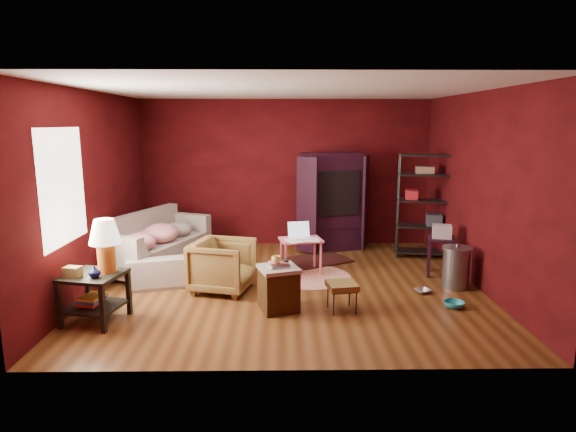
# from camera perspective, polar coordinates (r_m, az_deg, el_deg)

# --- Properties ---
(room) EXTENTS (5.54, 5.04, 2.84)m
(room) POSITION_cam_1_polar(r_m,az_deg,el_deg) (6.83, -0.31, 2.98)
(room) COLOR brown
(room) RESTS_ON ground
(sofa) EXTENTS (1.20, 2.31, 0.87)m
(sofa) POSITION_cam_1_polar(r_m,az_deg,el_deg) (8.08, -15.39, -3.17)
(sofa) COLOR gray
(sofa) RESTS_ON ground
(armchair) EXTENTS (0.91, 0.95, 0.81)m
(armchair) POSITION_cam_1_polar(r_m,az_deg,el_deg) (6.89, -7.72, -5.56)
(armchair) COLOR black
(armchair) RESTS_ON ground
(pet_bowl_steel) EXTENTS (0.22, 0.12, 0.22)m
(pet_bowl_steel) POSITION_cam_1_polar(r_m,az_deg,el_deg) (7.08, 15.68, -7.93)
(pet_bowl_steel) COLOR silver
(pet_bowl_steel) RESTS_ON ground
(pet_bowl_turquoise) EXTENTS (0.27, 0.14, 0.26)m
(pet_bowl_turquoise) POSITION_cam_1_polar(r_m,az_deg,el_deg) (6.66, 19.13, -9.17)
(pet_bowl_turquoise) COLOR teal
(pet_bowl_turquoise) RESTS_ON ground
(vase) EXTENTS (0.18, 0.18, 0.13)m
(vase) POSITION_cam_1_polar(r_m,az_deg,el_deg) (6.01, -21.95, -6.18)
(vase) COLOR #0D0E41
(vase) RESTS_ON side_table
(mug) EXTENTS (0.14, 0.13, 0.12)m
(mug) POSITION_cam_1_polar(r_m,az_deg,el_deg) (6.00, -1.40, -5.07)
(mug) COLOR #EEDA74
(mug) RESTS_ON hamper
(side_table) EXTENTS (0.75, 0.75, 1.24)m
(side_table) POSITION_cam_1_polar(r_m,az_deg,el_deg) (6.15, -21.42, -4.96)
(side_table) COLOR black
(side_table) RESTS_ON ground
(sofa_cushions) EXTENTS (1.50, 2.16, 0.85)m
(sofa_cushions) POSITION_cam_1_polar(r_m,az_deg,el_deg) (8.15, -15.46, -3.21)
(sofa_cushions) COLOR gray
(sofa_cushions) RESTS_ON sofa
(hamper) EXTENTS (0.59, 0.59, 0.66)m
(hamper) POSITION_cam_1_polar(r_m,az_deg,el_deg) (6.17, -1.11, -8.48)
(hamper) COLOR #3E240E
(hamper) RESTS_ON ground
(footstool) EXTENTS (0.41, 0.41, 0.37)m
(footstool) POSITION_cam_1_polar(r_m,az_deg,el_deg) (6.17, 6.42, -8.31)
(footstool) COLOR black
(footstool) RESTS_ON ground
(rug_round) EXTENTS (1.36, 1.36, 0.01)m
(rug_round) POSITION_cam_1_polar(r_m,az_deg,el_deg) (7.54, 2.76, -7.19)
(rug_round) COLOR beige
(rug_round) RESTS_ON ground
(rug_oriental) EXTENTS (1.46, 1.31, 0.01)m
(rug_oriental) POSITION_cam_1_polar(r_m,az_deg,el_deg) (8.37, 3.02, -5.26)
(rug_oriental) COLOR #451512
(rug_oriental) RESTS_ON ground
(laptop_desk) EXTENTS (0.72, 0.61, 0.80)m
(laptop_desk) POSITION_cam_1_polar(r_m,az_deg,el_deg) (7.62, 1.51, -3.15)
(laptop_desk) COLOR pink
(laptop_desk) RESTS_ON ground
(tv_armoire) EXTENTS (1.38, 1.00, 1.82)m
(tv_armoire) POSITION_cam_1_polar(r_m,az_deg,el_deg) (9.01, 5.21, 1.94)
(tv_armoire) COLOR black
(tv_armoire) RESTS_ON ground
(wire_shelving) EXTENTS (0.95, 0.54, 1.83)m
(wire_shelving) POSITION_cam_1_polar(r_m,az_deg,el_deg) (8.75, 15.80, 1.68)
(wire_shelving) COLOR #2A3333
(wire_shelving) RESTS_ON ground
(small_stand) EXTENTS (0.49, 0.49, 0.81)m
(small_stand) POSITION_cam_1_polar(r_m,az_deg,el_deg) (7.83, 17.74, -2.49)
(small_stand) COLOR black
(small_stand) RESTS_ON ground
(trash_can) EXTENTS (0.43, 0.43, 0.65)m
(trash_can) POSITION_cam_1_polar(r_m,az_deg,el_deg) (7.38, 19.29, -5.75)
(trash_can) COLOR gray
(trash_can) RESTS_ON ground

